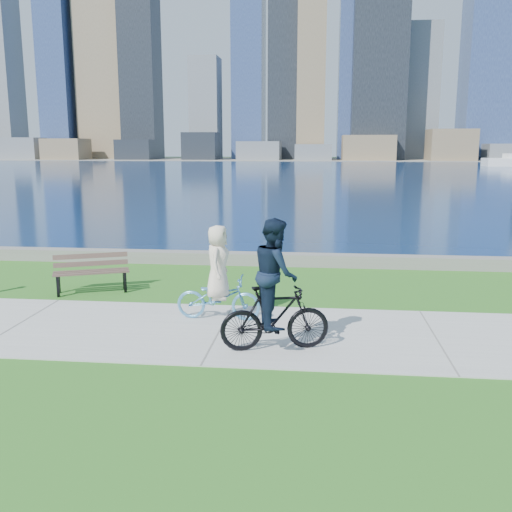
{
  "coord_description": "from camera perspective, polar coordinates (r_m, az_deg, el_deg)",
  "views": [
    {
      "loc": [
        1.81,
        -10.17,
        3.48
      ],
      "look_at": [
        0.49,
        1.93,
        1.1
      ],
      "focal_mm": 40.0,
      "sensor_mm": 36.0,
      "label": 1
    }
  ],
  "objects": [
    {
      "name": "ground",
      "position": [
        10.9,
        -3.69,
        -7.57
      ],
      "size": [
        320.0,
        320.0,
        0.0
      ],
      "primitive_type": "plane",
      "color": "#26661A",
      "rests_on": "ground"
    },
    {
      "name": "concrete_path",
      "position": [
        10.9,
        -3.69,
        -7.52
      ],
      "size": [
        80.0,
        3.5,
        0.02
      ],
      "primitive_type": "cube",
      "color": "#AEAFA9",
      "rests_on": "ground"
    },
    {
      "name": "seawall",
      "position": [
        16.8,
        -0.08,
        -0.28
      ],
      "size": [
        90.0,
        0.5,
        0.35
      ],
      "primitive_type": "cube",
      "color": "slate",
      "rests_on": "ground"
    },
    {
      "name": "bay_water",
      "position": [
        82.27,
        5.02,
        8.59
      ],
      "size": [
        320.0,
        131.0,
        0.01
      ],
      "primitive_type": "cube",
      "color": "#0C244E",
      "rests_on": "ground"
    },
    {
      "name": "far_shore",
      "position": [
        140.23,
        5.56,
        9.6
      ],
      "size": [
        320.0,
        30.0,
        0.12
      ],
      "primitive_type": "cube",
      "color": "gray",
      "rests_on": "ground"
    },
    {
      "name": "city_skyline",
      "position": [
        141.3,
        4.89,
        19.67
      ],
      "size": [
        178.15,
        22.87,
        76.0
      ],
      "color": "black",
      "rests_on": "ground"
    },
    {
      "name": "park_bench",
      "position": [
        14.19,
        -16.14,
        -1.29
      ],
      "size": [
        1.84,
        1.22,
        0.9
      ],
      "rotation": [
        0.0,
        0.0,
        0.39
      ],
      "color": "black",
      "rests_on": "ground"
    },
    {
      "name": "cyclist_woman",
      "position": [
        11.42,
        -3.8,
        -2.89
      ],
      "size": [
        0.64,
        1.71,
        1.91
      ],
      "rotation": [
        0.0,
        0.0,
        1.55
      ],
      "color": "#57A0D3",
      "rests_on": "ground"
    },
    {
      "name": "cyclist_man",
      "position": [
        9.64,
        1.92,
        -4.0
      ],
      "size": [
        0.97,
        1.95,
        2.27
      ],
      "rotation": [
        0.0,
        0.0,
        1.81
      ],
      "color": "black",
      "rests_on": "ground"
    }
  ]
}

